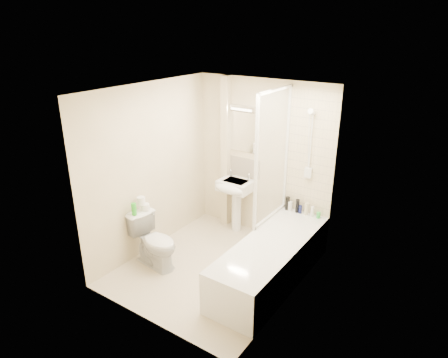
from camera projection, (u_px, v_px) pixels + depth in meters
The scene contains 26 objects.
floor at pixel (215, 268), 5.43m from camera, with size 2.50×2.50×0.00m, color beige.
wall_back at pixel (262, 160), 5.96m from camera, with size 2.20×0.02×2.40m, color beige.
wall_left at pixel (150, 170), 5.57m from camera, with size 0.02×2.50×2.40m, color beige.
wall_right at pixel (294, 208), 4.42m from camera, with size 0.02×2.50×2.40m, color beige.
ceiling at pixel (213, 90), 4.55m from camera, with size 2.20×2.50×0.02m, color white.
tile_back at pixel (310, 155), 5.47m from camera, with size 0.70×0.01×1.75m, color beige.
tile_right at pixel (302, 183), 4.50m from camera, with size 0.01×2.10×1.75m, color beige.
pipe_boxing at pixel (226, 154), 6.23m from camera, with size 0.12×0.12×2.40m, color beige.
splashback at pixel (243, 167), 6.19m from camera, with size 0.60×0.01×0.30m, color beige.
mirror at pixel (243, 132), 5.99m from camera, with size 0.46×0.01×0.60m, color white.
strip_light at pixel (243, 108), 5.83m from camera, with size 0.42×0.07×0.07m, color silver.
bathtub at pixel (271, 260), 5.09m from camera, with size 0.70×2.10×0.55m.
shower_screen at pixel (273, 157), 5.31m from camera, with size 0.04×0.92×1.80m.
shower_fixture at pixel (310, 147), 5.39m from camera, with size 0.10×0.16×0.99m.
pedestal_sink at pixel (234, 192), 6.14m from camera, with size 0.51×0.47×0.98m.
bottle_black_a at pixel (287, 203), 5.83m from camera, with size 0.07×0.07×0.20m, color black.
bottle_white_a at pixel (290, 206), 5.82m from camera, with size 0.06×0.06×0.14m, color white.
bottle_black_b at pixel (297, 206), 5.75m from camera, with size 0.05×0.05×0.20m, color black.
bottle_blue at pixel (300, 209), 5.74m from camera, with size 0.05×0.05×0.12m, color #121850.
bottle_cream at pixel (306, 209), 5.68m from camera, with size 0.05×0.05×0.18m, color beige.
bottle_white_b at pixel (312, 212), 5.64m from camera, with size 0.05×0.05×0.15m, color white.
bottle_green at pixel (318, 215), 5.60m from camera, with size 0.06×0.06×0.09m, color green.
toilet at pixel (155, 241), 5.39m from camera, with size 0.76×0.49×0.72m, color white.
toilet_roll_lower at pixel (145, 207), 5.44m from camera, with size 0.12×0.12×0.09m, color white.
toilet_roll_upper at pixel (141, 201), 5.39m from camera, with size 0.11×0.11×0.11m, color white.
green_bottle at pixel (134, 209), 5.29m from camera, with size 0.07×0.07×0.17m, color green.
Camera 1 is at (2.70, -3.74, 3.11)m, focal length 32.00 mm.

